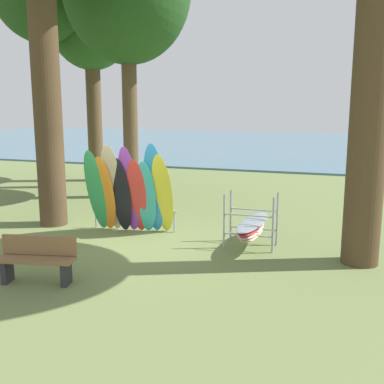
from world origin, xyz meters
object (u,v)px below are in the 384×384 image
(leaning_board_pile, at_px, (129,193))
(park_bench, at_px, (37,258))
(tree_far_left_back, at_px, (91,24))
(board_storage_rack, at_px, (252,226))

(leaning_board_pile, xyz_separation_m, park_bench, (-0.07, -3.56, -0.59))
(leaning_board_pile, bearing_deg, tree_far_left_back, 126.02)
(leaning_board_pile, height_order, board_storage_rack, leaning_board_pile)
(tree_far_left_back, height_order, leaning_board_pile, tree_far_left_back)
(park_bench, bearing_deg, leaning_board_pile, 88.87)
(leaning_board_pile, xyz_separation_m, board_storage_rack, (3.17, -0.16, -0.54))
(leaning_board_pile, distance_m, board_storage_rack, 3.22)
(tree_far_left_back, xyz_separation_m, park_bench, (5.13, -10.72, -6.09))
(board_storage_rack, distance_m, park_bench, 4.70)
(tree_far_left_back, distance_m, board_storage_rack, 12.65)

